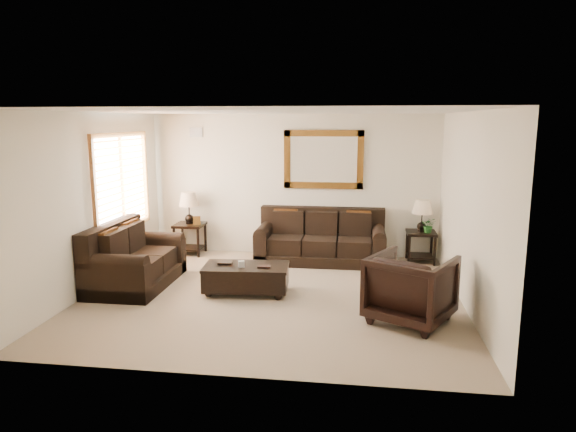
# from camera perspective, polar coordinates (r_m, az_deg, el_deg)

# --- Properties ---
(room) EXTENTS (5.51, 5.01, 2.71)m
(room) POSITION_cam_1_polar(r_m,az_deg,el_deg) (7.43, -1.84, 1.09)
(room) COLOR gray
(room) RESTS_ON ground
(window) EXTENTS (0.07, 1.96, 1.66)m
(window) POSITION_cam_1_polar(r_m,az_deg,el_deg) (9.08, -17.92, 3.59)
(window) COLOR white
(window) RESTS_ON room
(mirror) EXTENTS (1.50, 0.06, 1.10)m
(mirror) POSITION_cam_1_polar(r_m,az_deg,el_deg) (9.73, 3.96, 6.28)
(mirror) COLOR #4F2D0F
(mirror) RESTS_ON room
(air_vent) EXTENTS (0.25, 0.02, 0.18)m
(air_vent) POSITION_cam_1_polar(r_m,az_deg,el_deg) (10.20, -10.18, 9.14)
(air_vent) COLOR #999999
(air_vent) RESTS_ON room
(sofa) EXTENTS (2.34, 1.01, 0.96)m
(sofa) POSITION_cam_1_polar(r_m,az_deg,el_deg) (9.54, 3.67, -2.95)
(sofa) COLOR black
(sofa) RESTS_ON room
(loveseat) EXTENTS (1.04, 1.76, 0.99)m
(loveseat) POSITION_cam_1_polar(r_m,az_deg,el_deg) (8.49, -16.93, -4.99)
(loveseat) COLOR black
(loveseat) RESTS_ON room
(end_table_left) EXTENTS (0.55, 0.55, 1.22)m
(end_table_left) POSITION_cam_1_polar(r_m,az_deg,el_deg) (10.10, -10.91, 0.22)
(end_table_left) COLOR black
(end_table_left) RESTS_ON room
(end_table_right) EXTENTS (0.53, 0.53, 1.16)m
(end_table_right) POSITION_cam_1_polar(r_m,az_deg,el_deg) (9.66, 14.64, -0.63)
(end_table_right) COLOR black
(end_table_right) RESTS_ON room
(coffee_table) EXTENTS (1.31, 0.77, 0.54)m
(coffee_table) POSITION_cam_1_polar(r_m,az_deg,el_deg) (7.81, -4.67, -6.64)
(coffee_table) COLOR black
(coffee_table) RESTS_ON room
(armchair) EXTENTS (1.26, 1.24, 0.98)m
(armchair) POSITION_cam_1_polar(r_m,az_deg,el_deg) (6.83, 13.51, -7.47)
(armchair) COLOR black
(armchair) RESTS_ON floor
(potted_plant) EXTENTS (0.29, 0.32, 0.22)m
(potted_plant) POSITION_cam_1_polar(r_m,az_deg,el_deg) (9.59, 15.36, -1.18)
(potted_plant) COLOR #1D511B
(potted_plant) RESTS_ON end_table_right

